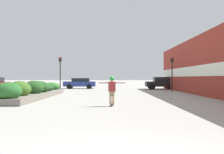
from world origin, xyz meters
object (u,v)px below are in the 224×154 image
(car_rightmost, at_px, (79,83))
(traffic_light_left, at_px, (59,68))
(skateboard, at_px, (111,105))
(skateboarder, at_px, (111,87))
(traffic_light_right, at_px, (171,69))
(car_center_right, at_px, (160,83))

(car_rightmost, relative_size, traffic_light_left, 1.16)
(skateboard, height_order, traffic_light_left, traffic_light_left)
(skateboarder, height_order, traffic_light_left, traffic_light_left)
(traffic_light_right, bearing_deg, car_rightmost, 145.75)
(skateboarder, distance_m, car_rightmost, 21.25)
(car_rightmost, distance_m, traffic_light_right, 13.09)
(skateboard, relative_size, traffic_light_left, 0.19)
(car_center_right, bearing_deg, skateboarder, 161.56)
(skateboard, height_order, car_rightmost, car_rightmost)
(car_rightmost, bearing_deg, traffic_light_right, -124.25)
(skateboarder, distance_m, traffic_light_left, 14.90)
(skateboard, xyz_separation_m, car_rightmost, (-4.34, 20.80, 0.68))
(skateboard, relative_size, car_rightmost, 0.17)
(car_rightmost, bearing_deg, car_center_right, -100.35)
(traffic_light_left, xyz_separation_m, traffic_light_right, (11.96, -0.25, -0.04))
(traffic_light_right, bearing_deg, traffic_light_left, 178.82)
(car_center_right, height_order, traffic_light_right, traffic_light_right)
(traffic_light_right, bearing_deg, skateboard, -115.36)
(skateboard, relative_size, car_center_right, 0.18)
(car_rightmost, distance_m, traffic_light_left, 7.37)
(traffic_light_left, relative_size, traffic_light_right, 1.02)
(car_center_right, xyz_separation_m, traffic_light_left, (-11.85, -5.12, 1.66))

